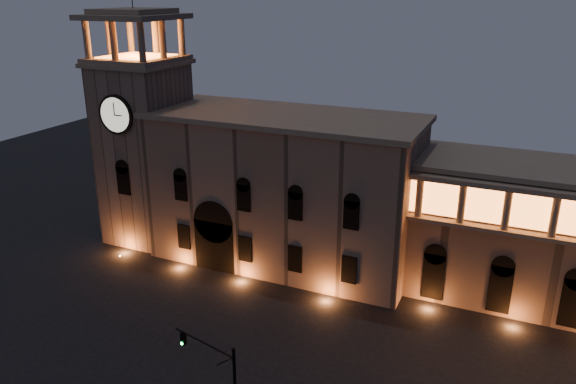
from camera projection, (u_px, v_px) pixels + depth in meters
name	position (u px, v px, depth m)	size (l,w,h in m)	color
ground	(199.00, 369.00, 47.79)	(160.00, 160.00, 0.00)	black
government_building	(283.00, 190.00, 64.44)	(30.80, 12.80, 17.60)	#7B6350
clock_tower	(145.00, 143.00, 69.40)	(9.80, 9.80, 32.40)	#7B6350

